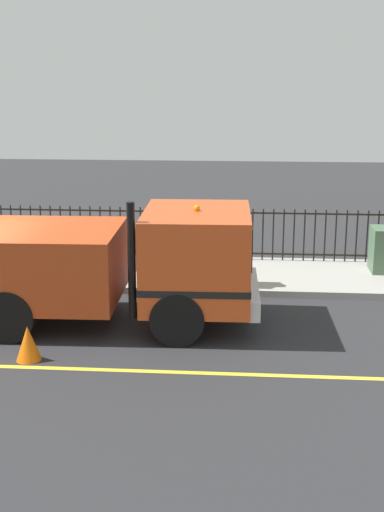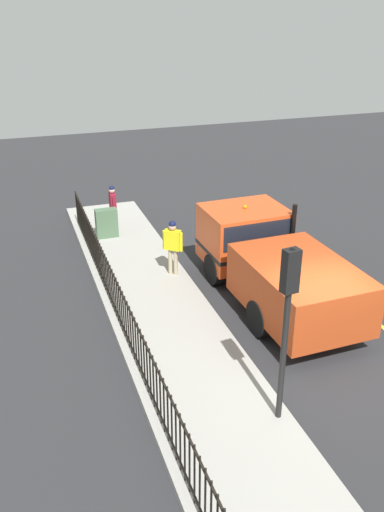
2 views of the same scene
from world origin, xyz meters
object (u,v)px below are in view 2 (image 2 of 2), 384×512
traffic_light_near (288,303)px  utility_cabinet (107,223)px  traffic_cone (344,294)px  work_truck (269,259)px  pedestrian_distant (113,202)px  worker_standing (173,242)px

traffic_light_near → utility_cabinet: bearing=90.6°
utility_cabinet → traffic_cone: 8.64m
traffic_light_near → utility_cabinet: (1.50, -10.41, -2.14)m
work_truck → pedestrian_distant: bearing=114.6°
worker_standing → utility_cabinet: 3.87m
pedestrian_distant → traffic_cone: pedestrian_distant is taller
work_truck → utility_cabinet: size_ratio=6.09×
work_truck → traffic_cone: size_ratio=10.63×
worker_standing → utility_cabinet: bearing=149.6°
work_truck → traffic_cone: 2.37m
utility_cabinet → traffic_cone: size_ratio=1.75×
worker_standing → traffic_light_near: 7.01m
worker_standing → pedestrian_distant: size_ratio=1.08×
traffic_light_near → traffic_cone: 5.99m
worker_standing → utility_cabinet: (1.36, -3.58, -0.56)m
worker_standing → traffic_cone: size_ratio=2.96×
pedestrian_distant → traffic_cone: bearing=-143.7°
traffic_light_near → traffic_cone: bearing=35.6°
worker_standing → pedestrian_distant: bearing=141.1°
pedestrian_distant → traffic_light_near: size_ratio=0.44×
worker_standing → traffic_light_near: traffic_light_near is taller
pedestrian_distant → traffic_light_near: (-1.10, 11.19, 1.67)m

